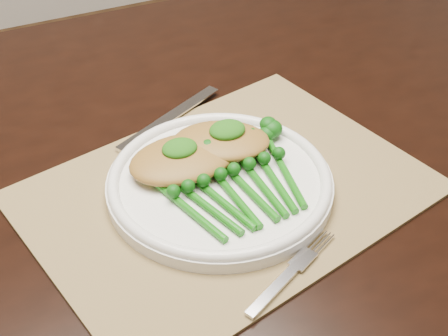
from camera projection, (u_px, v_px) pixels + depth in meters
name	position (u px, v px, depth m)	size (l,w,h in m)	color
dining_table	(163.00, 319.00, 1.09)	(1.61, 0.92, 0.75)	black
placemat	(227.00, 191.00, 0.79)	(0.48, 0.35, 0.00)	olive
dinner_plate	(220.00, 181.00, 0.78)	(0.28, 0.28, 0.03)	white
knife	(160.00, 124.00, 0.90)	(0.19, 0.10, 0.01)	silver
fork	(297.00, 266.00, 0.68)	(0.15, 0.08, 0.00)	silver
chicken_fillet_left	(183.00, 158.00, 0.79)	(0.14, 0.10, 0.03)	olive
chicken_fillet_right	(221.00, 141.00, 0.81)	(0.13, 0.09, 0.03)	olive
pesto_dollop_left	(180.00, 148.00, 0.78)	(0.05, 0.04, 0.02)	#11470A
pesto_dollop_right	(227.00, 130.00, 0.81)	(0.05, 0.04, 0.02)	#11470A
broccolini_bundle	(236.00, 187.00, 0.76)	(0.18, 0.19, 0.04)	#105C0C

